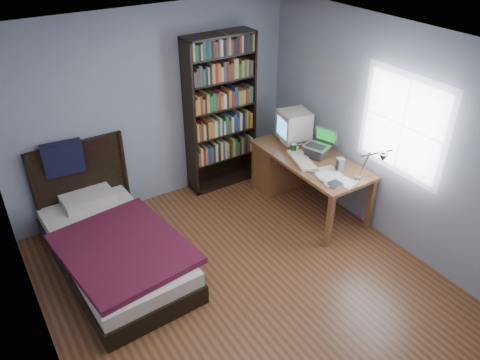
# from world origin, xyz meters

# --- Properties ---
(room) EXTENTS (4.20, 4.24, 2.50)m
(room) POSITION_xyz_m (0.03, -0.00, 1.25)
(room) COLOR #5B311A
(room) RESTS_ON ground
(desk) EXTENTS (0.75, 1.63, 0.73)m
(desk) POSITION_xyz_m (1.50, 1.27, 0.42)
(desk) COLOR brown
(desk) RESTS_ON floor
(crt_monitor) EXTENTS (0.45, 0.42, 0.44)m
(crt_monitor) POSITION_xyz_m (1.56, 1.27, 0.98)
(crt_monitor) COLOR beige
(crt_monitor) RESTS_ON desk
(laptop) EXTENTS (0.38, 0.36, 0.37)m
(laptop) POSITION_xyz_m (1.59, 0.80, 0.83)
(laptop) COLOR #2D2D30
(laptop) RESTS_ON desk
(desk_lamp) EXTENTS (0.22, 0.48, 0.57)m
(desk_lamp) POSITION_xyz_m (1.51, -0.22, 1.19)
(desk_lamp) COLOR #99999E
(desk_lamp) RESTS_ON desk
(keyboard) EXTENTS (0.33, 0.54, 0.05)m
(keyboard) POSITION_xyz_m (1.34, 0.80, 0.75)
(keyboard) COLOR beige
(keyboard) RESTS_ON desk
(speaker) EXTENTS (0.10, 0.10, 0.16)m
(speaker) POSITION_xyz_m (1.59, 0.39, 0.81)
(speaker) COLOR gray
(speaker) RESTS_ON desk
(soda_can) EXTENTS (0.07, 0.07, 0.12)m
(soda_can) POSITION_xyz_m (1.40, 1.03, 0.79)
(soda_can) COLOR #07390E
(soda_can) RESTS_ON desk
(mouse) EXTENTS (0.06, 0.11, 0.04)m
(mouse) POSITION_xyz_m (1.50, 1.12, 0.75)
(mouse) COLOR silver
(mouse) RESTS_ON desk
(phone_silver) EXTENTS (0.09, 0.12, 0.02)m
(phone_silver) POSITION_xyz_m (1.28, 0.53, 0.74)
(phone_silver) COLOR silver
(phone_silver) RESTS_ON desk
(phone_grey) EXTENTS (0.05, 0.09, 0.02)m
(phone_grey) POSITION_xyz_m (1.25, 0.29, 0.74)
(phone_grey) COLOR gray
(phone_grey) RESTS_ON desk
(external_drive) EXTENTS (0.14, 0.14, 0.03)m
(external_drive) POSITION_xyz_m (1.31, 0.16, 0.74)
(external_drive) COLOR gray
(external_drive) RESTS_ON desk
(bookshelf) EXTENTS (0.95, 0.30, 2.11)m
(bookshelf) POSITION_xyz_m (0.87, 1.94, 1.06)
(bookshelf) COLOR black
(bookshelf) RESTS_ON floor
(bed) EXTENTS (1.30, 2.21, 1.16)m
(bed) POSITION_xyz_m (-1.03, 1.13, 0.25)
(bed) COLOR black
(bed) RESTS_ON floor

